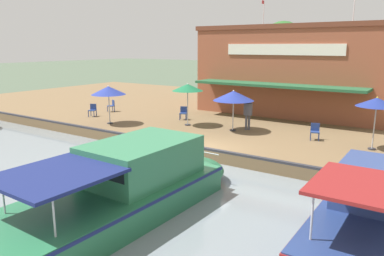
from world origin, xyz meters
TOP-DOWN VIEW (x-y plane):
  - ground_plane at (0.00, 0.00)m, footprint 220.00×220.00m
  - quay_deck at (-11.00, 0.00)m, footprint 22.00×56.00m
  - quay_edge_fender at (-0.10, 0.00)m, footprint 0.20×50.40m
  - waterfront_restaurant at (-13.44, 0.42)m, footprint 10.31×13.20m
  - patio_umbrella_by_entrance at (-4.16, -3.44)m, footprint 1.87×1.87m
  - patio_umbrella_far_corner at (-4.36, -0.45)m, footprint 2.29×2.29m
  - patio_umbrella_mid_patio_right at (-4.46, 6.81)m, footprint 1.82×1.82m
  - patio_umbrella_near_quay_edge at (-1.85, -7.71)m, footprint 2.10×2.10m
  - cafe_chair_mid_patio at (-5.07, -10.85)m, footprint 0.59×0.59m
  - cafe_chair_far_corner_seat at (-4.84, 4.04)m, footprint 0.55×0.55m
  - cafe_chair_facing_river at (-5.51, -4.71)m, footprint 0.59×0.59m
  - cafe_chair_under_first_umbrella at (-2.97, -10.53)m, footprint 0.58×0.58m
  - person_mid_patio at (-5.07, 0.13)m, footprint 0.50×0.50m
  - motorboat_distant_upstream at (5.62, 1.18)m, footprint 9.46×3.30m
  - motorboat_mid_row at (3.80, 8.05)m, footprint 6.92×2.42m
  - swan at (9.17, -0.43)m, footprint 0.29×0.61m
  - tree_behind_restaurant at (-15.94, -2.33)m, footprint 3.88×3.69m

SIDE VIEW (x-z plane):
  - ground_plane at x=0.00m, z-range 0.00..0.00m
  - swan at x=9.17m, z-range -0.12..0.57m
  - quay_deck at x=-11.00m, z-range 0.00..0.60m
  - quay_edge_fender at x=-0.10m, z-range 0.60..0.70m
  - motorboat_distant_upstream at x=5.62m, z-range -0.22..1.96m
  - motorboat_mid_row at x=3.80m, z-range -0.30..2.07m
  - cafe_chair_mid_patio at x=-5.07m, z-range 0.65..1.50m
  - cafe_chair_far_corner_seat at x=-4.84m, z-range 0.65..1.50m
  - cafe_chair_facing_river at x=-5.51m, z-range 0.65..1.50m
  - cafe_chair_under_first_umbrella at x=-2.97m, z-range 0.65..1.50m
  - person_mid_patio at x=-5.07m, z-range 0.84..2.62m
  - patio_umbrella_far_corner at x=-4.36m, z-range 1.45..3.77m
  - patio_umbrella_near_quay_edge at x=-1.85m, z-range 1.49..3.86m
  - patio_umbrella_mid_patio_right at x=-4.46m, z-range 1.58..4.06m
  - patio_umbrella_by_entrance at x=-4.16m, z-range 1.62..4.18m
  - waterfront_restaurant at x=-13.44m, z-range -0.47..7.79m
  - tree_behind_restaurant at x=-15.94m, z-range 2.01..8.75m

